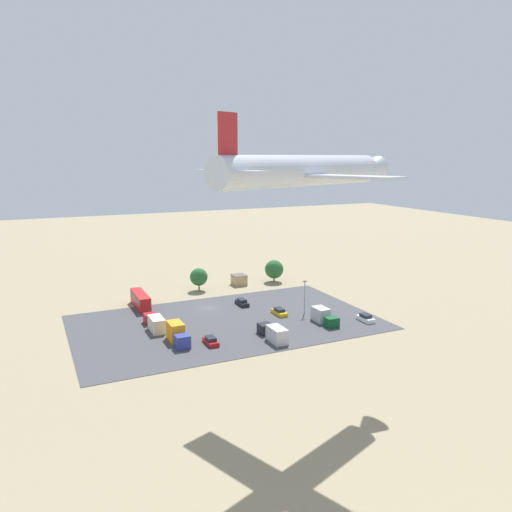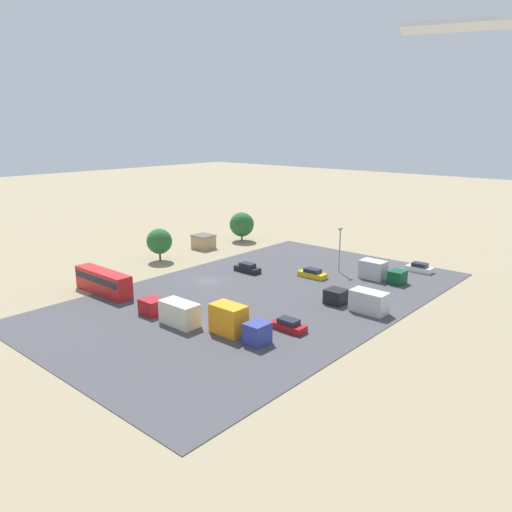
# 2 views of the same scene
# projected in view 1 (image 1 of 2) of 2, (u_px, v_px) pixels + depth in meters

# --- Properties ---
(ground_plane) EXTENTS (400.00, 400.00, 0.00)m
(ground_plane) POSITION_uv_depth(u_px,v_px,m) (209.00, 308.00, 114.79)
(ground_plane) COLOR gray
(parking_lot_surface) EXTENTS (62.34, 38.08, 0.08)m
(parking_lot_surface) POSITION_uv_depth(u_px,v_px,m) (226.00, 322.00, 104.88)
(parking_lot_surface) COLOR #424247
(parking_lot_surface) RESTS_ON ground
(shed_building) EXTENTS (3.65, 4.03, 2.72)m
(shed_building) POSITION_uv_depth(u_px,v_px,m) (239.00, 280.00, 135.61)
(shed_building) COLOR tan
(shed_building) RESTS_ON ground
(bus) EXTENTS (2.51, 11.11, 3.35)m
(bus) POSITION_uv_depth(u_px,v_px,m) (141.00, 300.00, 114.97)
(bus) COLOR red
(bus) RESTS_ON ground
(parked_car_0) EXTENTS (1.89, 4.69, 1.43)m
(parked_car_0) POSITION_uv_depth(u_px,v_px,m) (279.00, 312.00, 109.78)
(parked_car_0) COLOR gold
(parked_car_0) RESTS_ON ground
(parked_car_1) EXTENTS (1.78, 4.67, 1.54)m
(parked_car_1) POSITION_uv_depth(u_px,v_px,m) (242.00, 303.00, 116.66)
(parked_car_1) COLOR black
(parked_car_1) RESTS_ON ground
(parked_car_2) EXTENTS (1.94, 4.29, 1.52)m
(parked_car_2) POSITION_uv_depth(u_px,v_px,m) (366.00, 318.00, 105.42)
(parked_car_2) COLOR silver
(parked_car_2) RESTS_ON ground
(parked_car_3) EXTENTS (1.86, 4.36, 1.42)m
(parked_car_3) POSITION_uv_depth(u_px,v_px,m) (211.00, 341.00, 92.43)
(parked_car_3) COLOR maroon
(parked_car_3) RESTS_ON ground
(parked_truck_0) EXTENTS (2.50, 8.71, 2.86)m
(parked_truck_0) POSITION_uv_depth(u_px,v_px,m) (274.00, 333.00, 94.62)
(parked_truck_0) COLOR black
(parked_truck_0) RESTS_ON ground
(parked_truck_1) EXTENTS (2.57, 7.68, 3.48)m
(parked_truck_1) POSITION_uv_depth(u_px,v_px,m) (178.00, 334.00, 93.16)
(parked_truck_1) COLOR navy
(parked_truck_1) RESTS_ON ground
(parked_truck_2) EXTENTS (2.49, 9.41, 2.87)m
(parked_truck_2) POSITION_uv_depth(u_px,v_px,m) (155.00, 323.00, 100.49)
(parked_truck_2) COLOR maroon
(parked_truck_2) RESTS_ON ground
(parked_truck_3) EXTENTS (2.58, 7.27, 2.92)m
(parked_truck_3) POSITION_uv_depth(u_px,v_px,m) (324.00, 316.00, 104.26)
(parked_truck_3) COLOR #0C4723
(parked_truck_3) RESTS_ON ground
(tree_near_shed) EXTENTS (4.59, 4.59, 5.92)m
(tree_near_shed) POSITION_uv_depth(u_px,v_px,m) (199.00, 277.00, 129.25)
(tree_near_shed) COLOR brown
(tree_near_shed) RESTS_ON ground
(tree_apron_mid) EXTENTS (5.17, 5.17, 6.13)m
(tree_apron_mid) POSITION_uv_depth(u_px,v_px,m) (274.00, 269.00, 138.43)
(tree_apron_mid) COLOR brown
(tree_apron_mid) RESTS_ON ground
(light_pole_lot_centre) EXTENTS (0.90, 0.28, 7.43)m
(light_pole_lot_centre) POSITION_uv_depth(u_px,v_px,m) (305.00, 295.00, 109.97)
(light_pole_lot_centre) COLOR gray
(light_pole_lot_centre) RESTS_ON ground
(airplane) EXTENTS (33.37, 27.41, 8.70)m
(airplane) POSITION_uv_depth(u_px,v_px,m) (310.00, 171.00, 66.92)
(airplane) COLOR silver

